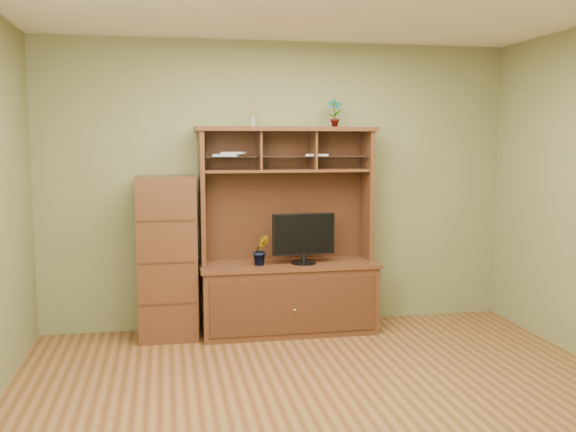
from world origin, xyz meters
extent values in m
cube|color=brown|center=(0.00, 0.00, -0.01)|extent=(4.50, 4.00, 0.02)
cube|color=olive|center=(0.00, 2.01, 1.35)|extent=(4.50, 0.02, 2.70)
cube|color=olive|center=(0.00, -2.01, 1.35)|extent=(4.50, 0.02, 2.70)
cube|color=#401F12|center=(0.02, 1.71, 0.31)|extent=(1.60, 0.55, 0.62)
cube|color=#3E1E10|center=(0.02, 1.42, 0.31)|extent=(1.50, 0.01, 0.50)
sphere|color=silver|center=(0.02, 1.41, 0.28)|extent=(0.02, 0.02, 0.02)
cube|color=#401F12|center=(0.02, 1.71, 0.64)|extent=(1.64, 0.59, 0.03)
cube|color=#401F12|center=(-0.76, 1.80, 1.27)|extent=(0.04, 0.35, 1.25)
cube|color=#401F12|center=(0.80, 1.80, 1.27)|extent=(0.04, 0.35, 1.25)
cube|color=#3E1E10|center=(0.02, 1.97, 1.27)|extent=(1.52, 0.02, 1.25)
cube|color=#401F12|center=(0.02, 1.80, 1.88)|extent=(1.66, 0.40, 0.04)
cube|color=#401F12|center=(0.02, 1.80, 1.50)|extent=(1.52, 0.32, 0.02)
cube|color=#401F12|center=(-0.23, 1.80, 1.69)|extent=(0.02, 0.31, 0.35)
cube|color=#401F12|center=(0.28, 1.80, 1.69)|extent=(0.02, 0.31, 0.35)
cube|color=silver|center=(0.02, 1.79, 1.63)|extent=(1.50, 0.27, 0.01)
cylinder|color=black|center=(0.16, 1.65, 0.66)|extent=(0.23, 0.23, 0.02)
cylinder|color=black|center=(0.16, 1.65, 0.71)|extent=(0.05, 0.05, 0.07)
cube|color=black|center=(0.16, 1.65, 0.92)|extent=(0.59, 0.08, 0.38)
imported|color=#2A5C1F|center=(-0.24, 1.65, 0.79)|extent=(0.16, 0.13, 0.28)
imported|color=#3A6724|center=(0.48, 1.80, 2.03)|extent=(0.14, 0.10, 0.26)
cylinder|color=silver|center=(-0.29, 1.80, 1.95)|extent=(0.05, 0.05, 0.09)
cylinder|color=olive|center=(-0.29, 1.80, 2.08)|extent=(0.03, 0.03, 0.17)
cube|color=#B4B4B9|center=(-0.53, 1.80, 1.64)|extent=(0.25, 0.21, 0.02)
cube|color=#B4B4B9|center=(-0.46, 1.80, 1.66)|extent=(0.24, 0.22, 0.02)
cube|color=#B4B4B9|center=(0.32, 1.80, 1.64)|extent=(0.25, 0.22, 0.02)
cube|color=#401F12|center=(-1.08, 1.75, 0.73)|extent=(0.52, 0.47, 1.46)
cube|color=#3E1E10|center=(-1.08, 1.51, 0.37)|extent=(0.48, 0.01, 0.02)
cube|color=#3E1E10|center=(-1.08, 1.51, 0.73)|extent=(0.48, 0.01, 0.01)
cube|color=#3E1E10|center=(-1.08, 1.51, 1.10)|extent=(0.48, 0.01, 0.02)
camera|label=1|loc=(-1.08, -4.03, 1.77)|focal=40.00mm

